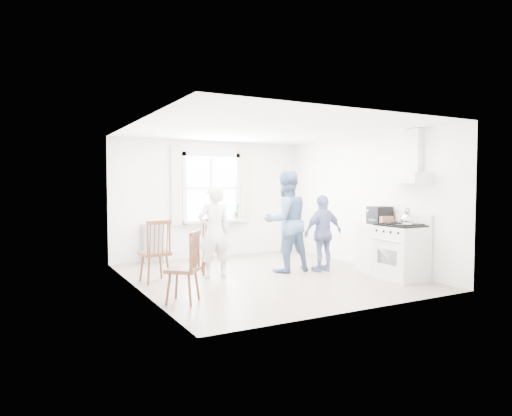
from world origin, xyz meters
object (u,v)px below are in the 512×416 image
(stereo_stack, at_px, (380,215))
(person_left, at_px, (214,232))
(windsor_chair_b, at_px, (214,240))
(windsor_chair_a, at_px, (157,245))
(gas_stove, at_px, (401,251))
(person_mid, at_px, (286,221))
(low_cabinet, at_px, (375,248))
(windsor_chair_c, at_px, (190,259))
(person_right, at_px, (323,233))

(stereo_stack, relative_size, person_left, 0.24)
(windsor_chair_b, height_order, person_left, person_left)
(windsor_chair_a, height_order, person_left, person_left)
(gas_stove, xyz_separation_m, windsor_chair_b, (-2.67, 1.93, 0.15))
(gas_stove, distance_m, person_left, 3.24)
(person_mid, bearing_deg, low_cabinet, 150.44)
(windsor_chair_c, bearing_deg, windsor_chair_b, 57.68)
(stereo_stack, relative_size, person_right, 0.26)
(low_cabinet, xyz_separation_m, windsor_chair_c, (-3.80, -0.45, 0.16))
(low_cabinet, bearing_deg, person_right, 145.70)
(person_mid, relative_size, person_right, 1.31)
(person_mid, bearing_deg, windsor_chair_a, -3.12)
(gas_stove, distance_m, person_mid, 2.11)
(person_left, bearing_deg, person_mid, -177.54)
(windsor_chair_b, bearing_deg, person_right, -19.37)
(windsor_chair_b, height_order, windsor_chair_c, windsor_chair_b)
(gas_stove, bearing_deg, person_right, 120.31)
(windsor_chair_b, bearing_deg, windsor_chair_a, -168.86)
(low_cabinet, relative_size, person_right, 0.62)
(gas_stove, height_order, windsor_chair_b, gas_stove)
(windsor_chair_c, height_order, person_left, person_left)
(stereo_stack, bearing_deg, windsor_chair_a, 164.65)
(windsor_chair_a, bearing_deg, windsor_chair_c, -88.46)
(windsor_chair_b, bearing_deg, person_mid, -16.41)
(stereo_stack, xyz_separation_m, windsor_chair_b, (-2.78, 1.28, -0.43))
(low_cabinet, bearing_deg, person_mid, 149.58)
(windsor_chair_a, distance_m, windsor_chair_b, 1.12)
(windsor_chair_a, bearing_deg, gas_stove, -24.42)
(stereo_stack, height_order, windsor_chair_a, stereo_stack)
(low_cabinet, bearing_deg, gas_stove, -95.68)
(windsor_chair_a, bearing_deg, person_left, -2.62)
(low_cabinet, xyz_separation_m, person_right, (-0.80, 0.54, 0.27))
(windsor_chair_c, bearing_deg, low_cabinet, 6.75)
(stereo_stack, relative_size, windsor_chair_a, 0.36)
(person_left, bearing_deg, gas_stove, 156.35)
(gas_stove, relative_size, person_mid, 0.59)
(gas_stove, distance_m, windsor_chair_b, 3.29)
(windsor_chair_c, bearing_deg, windsor_chair_a, 91.54)
(person_left, bearing_deg, windsor_chair_a, 4.81)
(gas_stove, relative_size, windsor_chair_b, 1.08)
(windsor_chair_a, bearing_deg, low_cabinet, -14.74)
(stereo_stack, height_order, windsor_chair_b, stereo_stack)
(person_left, distance_m, person_right, 2.08)
(stereo_stack, bearing_deg, low_cabinet, 127.08)
(person_right, bearing_deg, stereo_stack, 141.85)
(person_right, bearing_deg, gas_stove, 117.68)
(stereo_stack, distance_m, person_left, 3.06)
(stereo_stack, distance_m, windsor_chair_a, 4.04)
(windsor_chair_a, distance_m, person_left, 1.02)
(gas_stove, relative_size, low_cabinet, 1.24)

